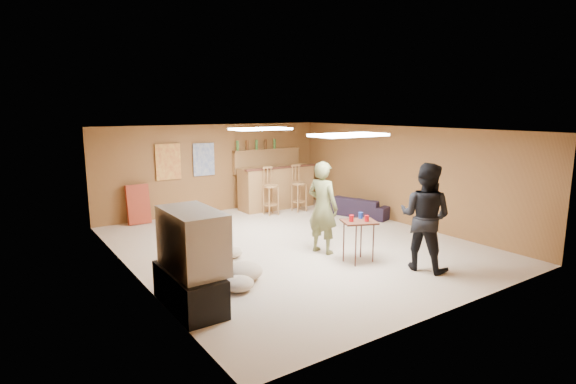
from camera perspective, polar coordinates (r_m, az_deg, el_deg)
ground at (r=8.71m, az=0.74°, el=-6.68°), size 7.00×7.00×0.00m
ceiling at (r=8.34m, az=0.78°, el=7.93°), size 6.00×7.00×0.02m
wall_back at (r=11.47m, az=-9.31°, el=2.97°), size 6.00×0.02×2.20m
wall_front at (r=6.00m, az=20.33°, el=-4.38°), size 6.00×0.02×2.20m
wall_left at (r=7.20m, az=-19.22°, el=-1.89°), size 0.02×7.00×2.20m
wall_right at (r=10.45m, az=14.39°, el=2.05°), size 0.02×7.00×2.20m
tv_stand at (r=6.16m, az=-12.42°, el=-11.90°), size 0.55×1.30×0.50m
dvd_box at (r=6.28m, az=-10.47°, el=-12.39°), size 0.35×0.50×0.08m
tv_body at (r=5.97m, az=-12.04°, el=-6.00°), size 0.60×1.10×0.80m
tv_screen at (r=6.09m, az=-9.33°, el=-5.59°), size 0.02×0.95×0.65m
bar_counter at (r=11.79m, az=-1.47°, el=0.60°), size 2.00×0.60×1.10m
bar_lip at (r=11.50m, az=-0.81°, el=3.13°), size 2.10×0.12×0.05m
bar_shelf at (r=12.04m, az=-2.66°, el=5.36°), size 2.00×0.18×0.05m
bar_backing at (r=12.09m, az=-2.69°, el=3.95°), size 2.00×0.14×0.60m
poster_left at (r=10.96m, az=-14.97°, el=3.73°), size 0.60×0.03×0.85m
poster_right at (r=11.28m, az=-10.64°, el=4.08°), size 0.55×0.03×0.80m
folding_chair_stack at (r=10.71m, az=-18.49°, el=-1.49°), size 0.50×0.26×0.91m
ceiling_panel_front at (r=7.16m, az=7.72°, el=7.18°), size 1.20×0.60×0.04m
ceiling_panel_back at (r=9.35m, az=-3.48°, el=8.00°), size 1.20×0.60×0.04m
person_olive at (r=8.07m, az=4.41°, el=-1.96°), size 0.56×0.70×1.67m
person_black at (r=7.53m, az=17.00°, el=-3.02°), size 0.90×1.02×1.75m
sofa at (r=11.12m, az=9.04°, el=-1.81°), size 1.07×1.69×0.46m
tray_table at (r=7.75m, az=8.94°, el=-6.22°), size 0.68×0.62×0.72m
cup_red_near at (r=7.58m, az=8.05°, el=-3.33°), size 0.10×0.10×0.11m
cup_red_far at (r=7.63m, az=9.97°, el=-3.33°), size 0.08×0.08×0.10m
cup_blue at (r=7.81m, az=9.21°, el=-2.97°), size 0.08×0.08×0.11m
bar_stool_left at (r=11.01m, az=-2.18°, el=0.21°), size 0.46×0.46×1.22m
bar_stool_right at (r=11.40m, az=1.42°, el=0.47°), size 0.45×0.45×1.18m
cushion_near_tv at (r=7.00m, az=-5.64°, el=-9.98°), size 0.66×0.66×0.26m
cushion_mid at (r=8.03m, az=-7.26°, el=-7.61°), size 0.40×0.40×0.18m
cushion_far at (r=6.62m, az=-6.30°, el=-11.50°), size 0.54×0.54×0.20m
bottle_row at (r=11.84m, az=-4.02°, el=6.01°), size 1.20×0.08×0.26m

